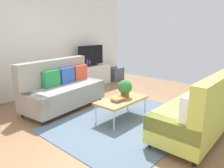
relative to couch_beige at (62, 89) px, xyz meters
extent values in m
plane|color=#936B47|center=(0.27, -1.41, -0.45)|extent=(7.68, 7.68, 0.00)
cube|color=white|center=(0.27, 1.39, 1.00)|extent=(6.40, 0.12, 2.90)
cube|color=slate|center=(0.35, -1.62, -0.45)|extent=(2.90, 2.20, 0.01)
cube|color=gray|center=(0.00, -0.07, -0.13)|extent=(1.99, 1.06, 0.44)
cube|color=gray|center=(-0.04, 0.24, 0.37)|extent=(1.91, 0.42, 0.56)
cube|color=gray|center=(0.84, 0.03, -0.02)|extent=(0.30, 0.86, 0.22)
cube|color=gray|center=(-0.85, -0.17, -0.02)|extent=(0.30, 0.86, 0.22)
cylinder|color=black|center=(0.90, -0.31, -0.40)|extent=(0.05, 0.05, 0.10)
cylinder|color=black|center=(-0.83, -0.51, -0.40)|extent=(0.05, 0.05, 0.10)
cylinder|color=black|center=(0.82, 0.37, -0.40)|extent=(0.05, 0.05, 0.10)
cylinder|color=black|center=(-0.91, 0.16, -0.40)|extent=(0.05, 0.05, 0.10)
cube|color=#D84C33|center=(0.64, 0.14, 0.27)|extent=(0.41, 0.19, 0.36)
cube|color=#3359B2|center=(0.20, 0.09, 0.27)|extent=(0.41, 0.19, 0.36)
cube|color=#288C4C|center=(-0.25, 0.04, 0.27)|extent=(0.41, 0.19, 0.36)
cube|color=#C1CC51|center=(0.70, -2.77, -0.13)|extent=(1.91, 0.86, 0.44)
cube|color=#C1CC51|center=(0.70, -3.09, 0.37)|extent=(1.90, 0.22, 0.56)
cube|color=#C1CC51|center=(-0.15, -2.78, -0.02)|extent=(0.21, 0.84, 0.22)
cube|color=#C1CC51|center=(1.55, -2.76, -0.02)|extent=(0.21, 0.84, 0.22)
cylinder|color=black|center=(-0.18, -2.44, -0.40)|extent=(0.05, 0.05, 0.10)
cylinder|color=black|center=(1.56, -2.42, -0.40)|extent=(0.05, 0.05, 0.10)
cylinder|color=black|center=(-0.17, -3.12, -0.40)|extent=(0.05, 0.05, 0.10)
cube|color=white|center=(0.03, -2.92, 0.27)|extent=(0.40, 0.14, 0.36)
cube|color=#B7844C|center=(0.40, -1.42, -0.05)|extent=(1.10, 0.56, 0.04)
cylinder|color=silver|center=(-0.10, -1.19, -0.26)|extent=(0.02, 0.02, 0.38)
cylinder|color=silver|center=(0.90, -1.19, -0.26)|extent=(0.02, 0.02, 0.38)
cylinder|color=silver|center=(-0.10, -1.65, -0.26)|extent=(0.02, 0.02, 0.38)
cylinder|color=silver|center=(0.90, -1.65, -0.26)|extent=(0.02, 0.02, 0.38)
cube|color=silver|center=(1.86, 1.05, -0.13)|extent=(1.40, 0.44, 0.64)
cube|color=black|center=(1.86, 1.03, 0.21)|extent=(0.36, 0.20, 0.04)
cube|color=black|center=(1.86, 1.03, 0.53)|extent=(1.00, 0.05, 0.60)
cube|color=#4C5666|center=(2.96, 0.95, -0.23)|extent=(0.52, 0.40, 0.44)
cylinder|color=brown|center=(0.53, -1.40, 0.02)|extent=(0.17, 0.17, 0.10)
sphere|color=#2D7233|center=(0.53, -1.40, 0.18)|extent=(0.29, 0.29, 0.29)
cube|color=#3359B2|center=(0.25, -1.45, -0.02)|extent=(0.26, 0.21, 0.03)
cube|color=orange|center=(0.25, -1.45, 0.02)|extent=(0.25, 0.20, 0.04)
cylinder|color=#B24C4C|center=(1.28, 1.10, 0.27)|extent=(0.13, 0.13, 0.16)
cylinder|color=#4C72B2|center=(1.47, 1.10, 0.26)|extent=(0.14, 0.14, 0.15)
cylinder|color=#3359B2|center=(1.67, 1.01, 0.30)|extent=(0.05, 0.05, 0.23)
cylinder|color=purple|center=(1.77, 1.01, 0.28)|extent=(0.05, 0.05, 0.19)
camera|label=1|loc=(-2.73, -3.95, 1.30)|focal=34.11mm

